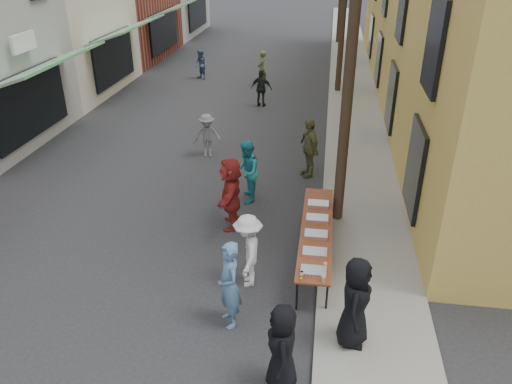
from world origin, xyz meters
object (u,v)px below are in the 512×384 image
(guest_front_a, at_px, (282,348))
(guest_front_c, at_px, (246,172))
(serving_table, at_px, (316,230))
(catering_tray_sausage, at_px, (313,271))
(utility_pole_near, at_px, (352,43))
(server, at_px, (355,302))

(guest_front_a, height_order, guest_front_c, guest_front_c)
(serving_table, height_order, catering_tray_sausage, catering_tray_sausage)
(utility_pole_near, relative_size, guest_front_a, 5.55)
(serving_table, xyz_separation_m, server, (0.76, -2.69, 0.26))
(utility_pole_near, distance_m, guest_front_c, 4.46)
(serving_table, relative_size, guest_front_c, 2.27)
(utility_pole_near, height_order, serving_table, utility_pole_near)
(catering_tray_sausage, relative_size, server, 0.29)
(guest_front_a, bearing_deg, catering_tray_sausage, 160.12)
(server, bearing_deg, catering_tray_sausage, 45.45)
(guest_front_c, relative_size, server, 1.01)
(guest_front_a, xyz_separation_m, guest_front_c, (-1.60, 6.27, 0.07))
(utility_pole_near, height_order, server, utility_pole_near)
(serving_table, relative_size, catering_tray_sausage, 8.00)
(serving_table, height_order, server, server)
(utility_pole_near, height_order, guest_front_c, utility_pole_near)
(serving_table, relative_size, server, 2.30)
(server, bearing_deg, serving_table, 25.18)
(guest_front_c, bearing_deg, serving_table, 31.11)
(serving_table, distance_m, guest_front_a, 3.81)
(guest_front_c, bearing_deg, utility_pole_near, 65.70)
(utility_pole_near, height_order, guest_front_a, utility_pole_near)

